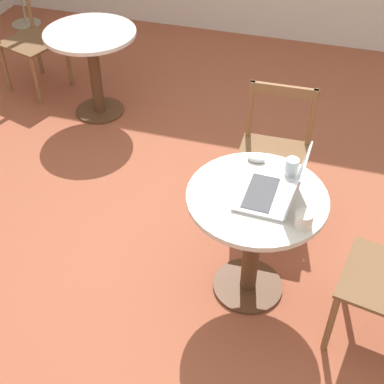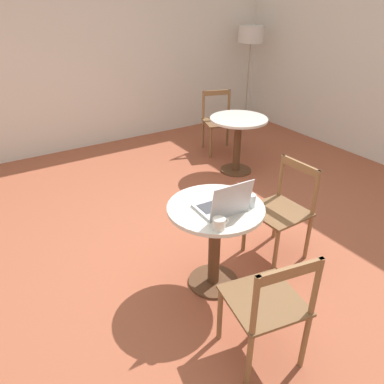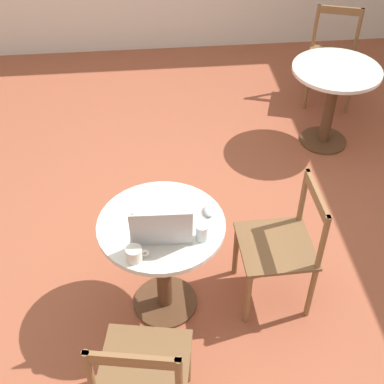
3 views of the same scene
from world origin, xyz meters
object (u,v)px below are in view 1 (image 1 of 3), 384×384
object	(u,v)px
chair_mid_back	(29,41)
drinking_glass	(292,167)
cafe_table_mid	(93,54)
chair_near_right	(274,155)
mouse	(256,159)
laptop	(275,190)
cafe_table_near	(254,223)
mug	(304,219)

from	to	relation	value
chair_mid_back	drinking_glass	xyz separation A→B (m)	(-1.53, -2.48, 0.33)
cafe_table_mid	chair_near_right	distance (m)	1.79
cafe_table_mid	chair_near_right	bearing A→B (deg)	-115.98
mouse	cafe_table_mid	bearing A→B (deg)	51.66
cafe_table_mid	laptop	bearing A→B (deg)	-131.48
cafe_table_near	chair_near_right	xyz separation A→B (m)	(0.73, 0.02, -0.09)
chair_near_right	mouse	bearing A→B (deg)	174.38
cafe_table_mid	chair_mid_back	distance (m)	0.76
mouse	mug	world-z (taller)	mug
mug	drinking_glass	world-z (taller)	drinking_glass
chair_near_right	laptop	size ratio (longest dim) A/B	2.57
cafe_table_near	mouse	size ratio (longest dim) A/B	7.27
chair_near_right	mug	bearing A→B (deg)	-163.12
mouse	drinking_glass	bearing A→B (deg)	-106.98
chair_mid_back	drinking_glass	distance (m)	2.93
mouse	mug	xyz separation A→B (m)	(-0.43, -0.31, 0.02)
cafe_table_mid	cafe_table_near	bearing A→B (deg)	-132.93
cafe_table_near	laptop	world-z (taller)	laptop
laptop	mouse	size ratio (longest dim) A/B	3.37
cafe_table_near	mug	xyz separation A→B (m)	(-0.15, -0.25, 0.23)
laptop	drinking_glass	distance (m)	0.22
cafe_table_near	mouse	xyz separation A→B (m)	(0.28, 0.06, 0.21)
laptop	drinking_glass	world-z (taller)	laptop
chair_near_right	drinking_glass	size ratio (longest dim) A/B	8.79
cafe_table_near	cafe_table_mid	distance (m)	2.22
chair_mid_back	mouse	size ratio (longest dim) A/B	8.65
chair_near_right	mouse	world-z (taller)	chair_near_right
cafe_table_mid	mug	xyz separation A→B (m)	(-1.66, -1.87, 0.23)
chair_near_right	drinking_glass	xyz separation A→B (m)	(-0.51, -0.15, 0.33)
chair_mid_back	drinking_glass	bearing A→B (deg)	-121.59
cafe_table_near	laptop	xyz separation A→B (m)	(0.00, -0.08, 0.25)
cafe_table_mid	drinking_glass	distance (m)	2.20
chair_mid_back	drinking_glass	world-z (taller)	chair_mid_back
cafe_table_near	chair_mid_back	bearing A→B (deg)	53.41
cafe_table_near	drinking_glass	size ratio (longest dim) A/B	7.39
cafe_table_near	mug	distance (m)	0.37
mouse	mug	bearing A→B (deg)	-143.85
drinking_glass	cafe_table_mid	bearing A→B (deg)	53.64
cafe_table_mid	drinking_glass	size ratio (longest dim) A/B	7.39
chair_near_right	chair_mid_back	size ratio (longest dim) A/B	1.00
mug	drinking_glass	distance (m)	0.38
chair_mid_back	chair_near_right	bearing A→B (deg)	-113.51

